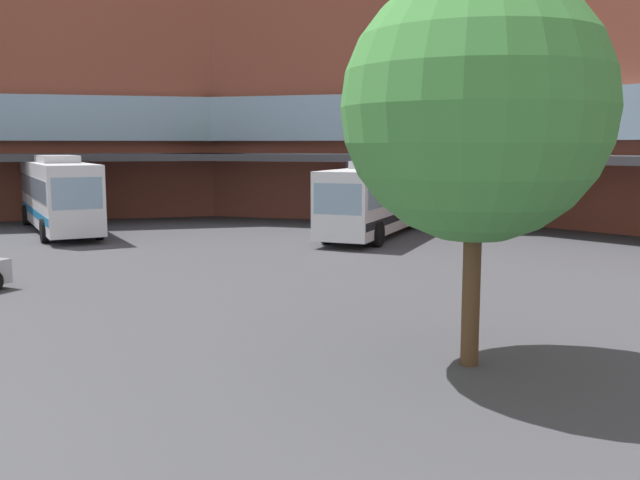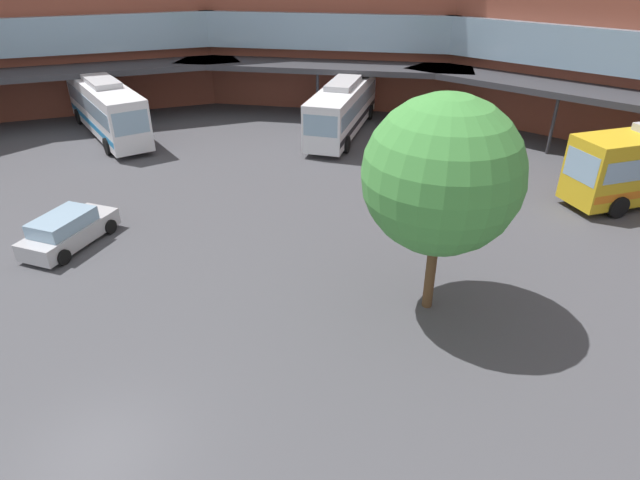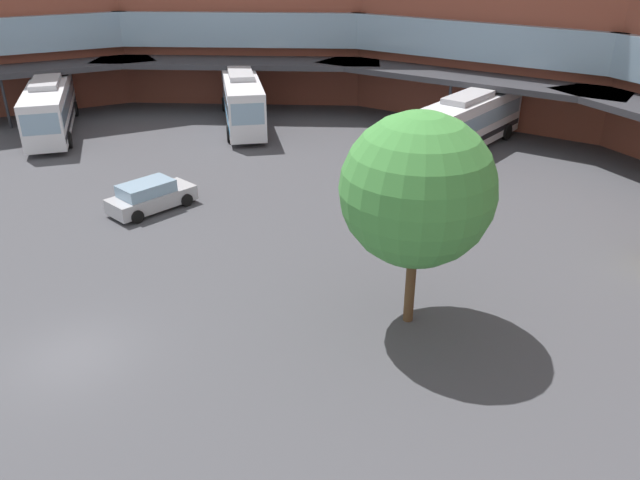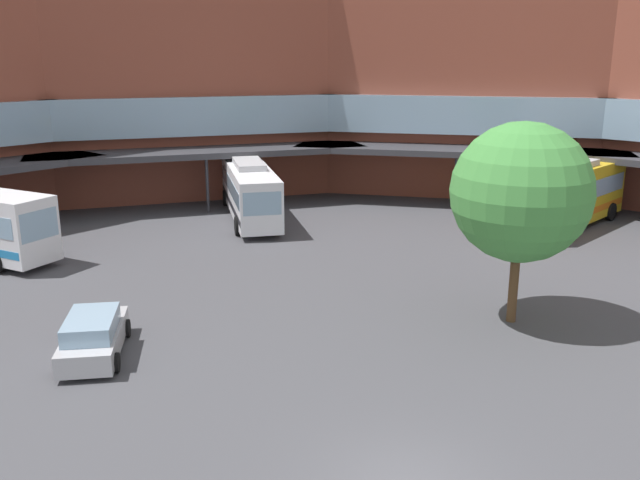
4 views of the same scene
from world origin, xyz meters
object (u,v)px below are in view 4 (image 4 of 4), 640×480
Objects in this scene: bus_0 at (570,194)px; parked_car at (93,336)px; plaza_tree at (521,193)px; bus_2 at (250,190)px.

parked_car is (-23.40, -16.87, -1.28)m from bus_0.
plaza_tree reaches higher than parked_car.
bus_0 is 19.37m from bus_2.
parked_car is 16.20m from plaza_tree.
bus_2 is 1.52× the size of plaza_tree.
bus_0 is 16.77m from plaza_tree.
bus_2 reaches higher than parked_car.
plaza_tree is at bearing -86.84° from parked_car.
parked_car is (-4.28, -19.97, -1.12)m from bus_2.
plaza_tree reaches higher than bus_0.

